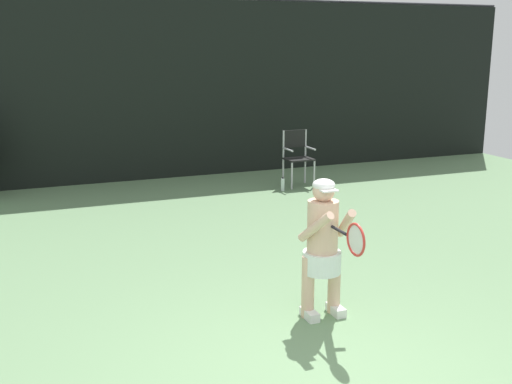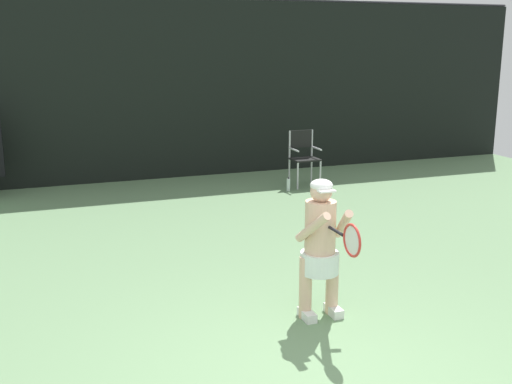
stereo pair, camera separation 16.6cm
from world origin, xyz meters
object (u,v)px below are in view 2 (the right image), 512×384
water_bottle (288,185)px  tennis_player (321,244)px  umpire_chair (304,155)px  tennis_racket (351,240)px

water_bottle → tennis_player: (-1.89, -5.21, 0.64)m
umpire_chair → water_bottle: umpire_chair is taller
water_bottle → tennis_player: bearing=-110.0°
umpire_chair → water_bottle: 0.76m
water_bottle → tennis_racket: bearing=-108.0°
umpire_chair → tennis_racket: 6.56m
water_bottle → tennis_player: size_ratio=0.19×
umpire_chair → tennis_racket: tennis_racket is taller
umpire_chair → tennis_player: size_ratio=0.76×
water_bottle → tennis_racket: tennis_racket is taller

